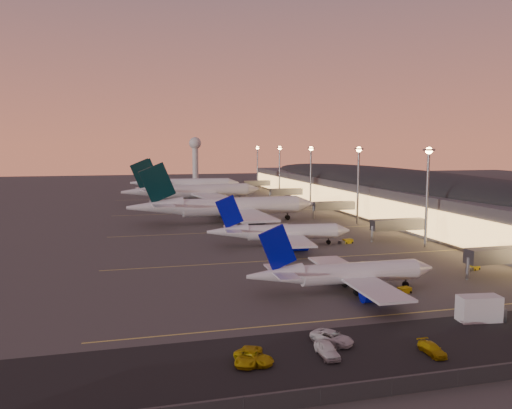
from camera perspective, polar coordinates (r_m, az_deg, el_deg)
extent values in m
plane|color=#43403E|center=(121.88, 4.33, -5.72)|extent=(700.00, 700.00, 0.00)
cylinder|color=silver|center=(93.31, 11.79, -7.60)|extent=(22.21, 4.07, 3.77)
cone|color=silver|center=(99.38, 18.56, -6.93)|extent=(3.63, 3.82, 3.77)
cone|color=silver|center=(87.68, 2.15, -8.08)|extent=(10.06, 3.91, 3.77)
cube|color=silver|center=(93.03, 11.17, -8.05)|extent=(6.86, 31.86, 0.42)
cylinder|color=#060996|center=(99.80, 9.85, -7.76)|extent=(5.04, 2.90, 2.83)
cylinder|color=#060996|center=(87.63, 13.52, -9.91)|extent=(5.04, 2.90, 2.83)
cube|color=#060996|center=(86.69, 2.48, -4.93)|extent=(6.92, 0.66, 8.19)
cube|color=silver|center=(87.86, 2.92, -7.67)|extent=(3.73, 11.49, 0.26)
cylinder|color=black|center=(98.22, 16.72, -8.61)|extent=(0.31, 0.31, 1.49)
cylinder|color=black|center=(98.28, 16.72, -8.73)|extent=(1.07, 0.67, 1.06)
cylinder|color=black|center=(95.58, 10.08, -8.85)|extent=(0.31, 0.31, 1.49)
cylinder|color=black|center=(95.64, 10.08, -8.98)|extent=(1.07, 0.67, 1.06)
cylinder|color=black|center=(90.96, 11.43, -9.69)|extent=(0.31, 0.31, 1.49)
cylinder|color=black|center=(91.02, 11.43, -9.82)|extent=(1.07, 0.67, 1.06)
cylinder|color=silver|center=(132.25, 4.17, -3.14)|extent=(23.96, 6.41, 4.03)
cone|color=silver|center=(135.89, 9.84, -2.95)|extent=(4.21, 4.40, 4.03)
cone|color=silver|center=(129.53, -3.28, -3.11)|extent=(11.05, 5.09, 4.03)
cube|color=silver|center=(132.13, 3.68, -3.45)|extent=(10.28, 34.47, 0.44)
cylinder|color=#060996|center=(139.71, 3.34, -3.46)|extent=(5.63, 3.55, 3.02)
cylinder|color=#060996|center=(125.39, 4.74, -4.65)|extent=(5.63, 3.55, 3.02)
cube|color=#060996|center=(128.79, -3.06, -0.82)|extent=(7.41, 1.35, 8.75)
cube|color=silver|center=(129.55, -2.71, -2.84)|extent=(5.04, 12.55, 0.28)
cylinder|color=black|center=(135.25, 8.28, -4.18)|extent=(0.35, 0.35, 1.59)
cylinder|color=black|center=(135.29, 8.28, -4.27)|extent=(1.19, 0.82, 1.13)
cylinder|color=black|center=(135.07, 3.10, -4.13)|extent=(0.35, 0.35, 1.59)
cylinder|color=black|center=(135.11, 3.10, -4.23)|extent=(1.19, 0.82, 1.13)
cylinder|color=black|center=(129.65, 3.60, -4.60)|extent=(0.35, 0.35, 1.59)
cylinder|color=black|center=(129.70, 3.60, -4.70)|extent=(1.19, 0.82, 1.13)
cylinder|color=silver|center=(172.00, -1.68, -0.19)|extent=(40.66, 7.88, 6.11)
cone|color=silver|center=(179.51, 5.57, 0.08)|extent=(6.78, 6.39, 6.11)
cone|color=silver|center=(166.74, -11.46, -0.27)|extent=(18.51, 6.91, 6.11)
cube|color=silver|center=(171.64, -2.31, -0.56)|extent=(14.32, 59.55, 0.67)
cylinder|color=#54575C|center=(184.72, -2.93, -0.69)|extent=(9.32, 4.98, 4.58)
cylinder|color=#54575C|center=(159.84, -0.69, -1.85)|extent=(9.32, 4.98, 4.58)
cube|color=black|center=(166.07, -11.21, 2.44)|extent=(12.09, 1.45, 13.57)
cube|color=silver|center=(166.85, -10.71, 0.06)|extent=(7.45, 21.54, 0.43)
cylinder|color=black|center=(177.71, 3.62, -1.36)|extent=(0.51, 0.51, 2.45)
cylinder|color=black|center=(177.76, 3.62, -1.48)|extent=(1.76, 1.14, 1.71)
cylinder|color=black|center=(175.87, -3.07, -1.45)|extent=(0.51, 0.51, 2.45)
cylinder|color=black|center=(175.92, -3.07, -1.56)|extent=(1.76, 1.14, 1.71)
cylinder|color=black|center=(167.66, -2.37, -1.85)|extent=(0.51, 0.51, 2.45)
cylinder|color=black|center=(167.71, -2.37, -1.97)|extent=(1.76, 1.14, 1.71)
cylinder|color=silver|center=(230.98, -5.75, 1.55)|extent=(40.59, 12.53, 6.07)
cone|color=silver|center=(239.14, -0.43, 1.76)|extent=(7.38, 7.04, 6.07)
cone|color=silver|center=(223.72, -12.87, 1.44)|extent=(18.87, 8.94, 6.07)
cube|color=silver|center=(230.49, -6.21, 1.27)|extent=(21.07, 59.78, 0.67)
cylinder|color=#54575C|center=(243.35, -6.82, 1.07)|extent=(9.68, 5.97, 4.55)
cylinder|color=#54575C|center=(218.90, -4.86, 0.46)|extent=(9.68, 5.97, 4.55)
cube|color=black|center=(223.32, -12.69, 3.45)|extent=(11.96, 2.85, 13.47)
cube|color=silver|center=(224.06, -12.32, 1.70)|extent=(9.83, 21.89, 0.42)
cylinder|color=black|center=(237.10, -1.86, 0.68)|extent=(0.56, 0.56, 2.43)
cylinder|color=black|center=(237.13, -1.86, 0.60)|extent=(1.85, 1.32, 1.70)
cylinder|color=black|center=(234.47, -6.81, 0.57)|extent=(0.56, 0.56, 2.43)
cylinder|color=black|center=(234.51, -6.81, 0.48)|extent=(1.85, 1.32, 1.70)
cylinder|color=black|center=(226.40, -6.19, 0.36)|extent=(0.56, 0.56, 2.43)
cylinder|color=black|center=(226.44, -6.18, 0.27)|extent=(1.85, 1.32, 1.70)
cylinder|color=silver|center=(282.60, -6.97, 2.41)|extent=(37.70, 8.63, 5.65)
cone|color=silver|center=(284.45, -2.59, 2.48)|extent=(6.46, 6.12, 5.65)
cone|color=silver|center=(282.58, -12.47, 2.44)|extent=(17.28, 6.99, 5.65)
cube|color=silver|center=(282.60, -7.33, 2.20)|extent=(15.20, 55.32, 0.62)
cylinder|color=#54575C|center=(294.77, -7.19, 2.02)|extent=(8.75, 4.90, 4.24)
cylinder|color=#54575C|center=(270.85, -6.96, 1.60)|extent=(8.75, 4.90, 4.24)
cube|color=black|center=(282.11, -12.34, 3.92)|extent=(11.18, 1.74, 12.54)
cube|color=silver|center=(282.43, -12.06, 2.62)|extent=(7.59, 20.09, 0.40)
cylinder|color=black|center=(284.10, -3.79, 1.66)|extent=(0.49, 0.49, 2.26)
cylinder|color=black|center=(284.13, -3.79, 1.60)|extent=(1.66, 1.11, 1.58)
cylinder|color=black|center=(286.74, -7.60, 1.67)|extent=(0.49, 0.49, 2.26)
cylinder|color=black|center=(286.77, -7.59, 1.60)|extent=(1.66, 1.11, 1.58)
cylinder|color=black|center=(278.87, -7.53, 1.52)|extent=(0.49, 0.49, 2.26)
cylinder|color=black|center=(278.90, -7.53, 1.46)|extent=(1.66, 1.11, 1.58)
cube|color=#4C4C50|center=(211.55, 14.05, 1.05)|extent=(40.00, 255.00, 12.00)
ellipsoid|color=black|center=(211.06, 14.10, 2.67)|extent=(39.00, 253.00, 10.92)
cube|color=#F7B761|center=(202.87, 9.02, 0.65)|extent=(0.40, 244.80, 8.00)
cube|color=#54575C|center=(111.92, 26.37, -5.18)|extent=(16.00, 3.20, 3.00)
cylinder|color=gray|center=(107.43, 23.04, -6.75)|extent=(0.70, 0.70, 4.40)
cube|color=#54575C|center=(144.03, 15.99, -2.21)|extent=(16.00, 3.20, 3.00)
cylinder|color=gray|center=(140.57, 13.14, -3.29)|extent=(0.70, 0.70, 4.40)
cube|color=#54575C|center=(183.89, 8.93, -0.13)|extent=(16.00, 3.20, 3.00)
cylinder|color=gray|center=(181.19, 6.59, -0.93)|extent=(0.70, 0.70, 4.40)
cube|color=#54575C|center=(237.03, 3.50, 1.47)|extent=(16.00, 3.20, 3.00)
cylinder|color=gray|center=(234.95, 1.64, 0.87)|extent=(0.70, 0.70, 4.40)
cube|color=#54575C|center=(290.67, 0.13, 2.46)|extent=(16.00, 3.20, 3.00)
cylinder|color=gray|center=(288.97, -1.41, 1.98)|extent=(0.70, 0.70, 4.40)
cylinder|color=gray|center=(135.64, 18.95, 0.56)|extent=(0.70, 0.70, 25.00)
cube|color=gray|center=(134.94, 19.16, 5.92)|extent=(2.20, 2.20, 0.50)
sphere|color=#FFBF65|center=(134.94, 19.16, 5.84)|extent=(1.80, 1.80, 1.80)
cylinder|color=gray|center=(170.34, 11.58, 1.98)|extent=(0.70, 0.70, 25.00)
cube|color=gray|center=(169.78, 11.69, 6.25)|extent=(2.20, 2.20, 0.50)
sphere|color=#FFBF65|center=(169.79, 11.68, 6.18)|extent=(1.80, 1.80, 1.80)
cylinder|color=gray|center=(211.63, 6.27, 2.98)|extent=(0.70, 0.70, 25.00)
cube|color=gray|center=(211.18, 6.31, 6.42)|extent=(2.20, 2.20, 0.50)
sphere|color=#FFBF65|center=(211.18, 6.31, 6.37)|extent=(1.80, 1.80, 1.80)
cylinder|color=gray|center=(254.18, 2.71, 3.64)|extent=(0.70, 0.70, 25.00)
cube|color=gray|center=(253.81, 2.72, 6.51)|extent=(2.20, 2.20, 0.50)
sphere|color=#FFBF65|center=(253.81, 2.72, 6.46)|extent=(1.80, 1.80, 1.80)
cylinder|color=gray|center=(297.45, 0.17, 4.10)|extent=(0.70, 0.70, 25.00)
cube|color=gray|center=(297.13, 0.17, 6.55)|extent=(2.20, 2.20, 0.50)
sphere|color=#FFBF65|center=(297.14, 0.17, 6.51)|extent=(1.80, 1.80, 1.80)
cylinder|color=silver|center=(376.06, -6.94, 4.68)|extent=(4.40, 4.40, 26.00)
sphere|color=silver|center=(375.83, -6.97, 6.97)|extent=(9.00, 9.00, 9.00)
cube|color=black|center=(73.25, 18.92, -14.65)|extent=(260.00, 16.00, 0.01)
cube|color=#D8C659|center=(82.06, 14.63, -12.15)|extent=(90.00, 0.36, 0.00)
cube|color=#D8C659|center=(117.27, 5.12, -6.22)|extent=(90.00, 0.36, 0.00)
cube|color=#D8C659|center=(154.83, 0.20, -3.01)|extent=(90.00, 0.36, 0.00)
cube|color=#D8C659|center=(198.22, -3.06, -0.87)|extent=(90.00, 0.36, 0.00)
cube|color=#D8C659|center=(252.03, -5.50, 0.74)|extent=(90.00, 0.36, 0.00)
cube|color=#2D2D30|center=(64.00, 25.10, -17.18)|extent=(124.00, 0.08, 1.90)
cylinder|color=#2D2D30|center=(52.38, -1.41, -22.12)|extent=(0.12, 0.12, 2.00)
cylinder|color=#2D2D30|center=(54.50, 7.40, -20.95)|extent=(0.12, 0.12, 2.00)
cylinder|color=#2D2D30|center=(57.66, 15.26, -19.51)|extent=(0.12, 0.12, 2.00)
cylinder|color=#2D2D30|center=(61.70, 22.08, -17.96)|extent=(0.12, 0.12, 2.00)
cube|color=#C1A20A|center=(94.52, 16.59, -9.35)|extent=(2.48, 1.81, 1.04)
cube|color=#54575C|center=(93.48, 15.80, -9.60)|extent=(1.52, 1.45, 0.75)
cylinder|color=black|center=(95.66, 16.69, -9.36)|extent=(0.44, 0.24, 0.41)
cylinder|color=black|center=(94.65, 17.27, -9.55)|extent=(0.44, 0.24, 0.41)
cylinder|color=black|center=(94.57, 15.91, -9.52)|extent=(0.44, 0.24, 0.41)
cylinder|color=black|center=(93.56, 16.48, -9.71)|extent=(0.44, 0.24, 0.41)
cube|color=#C1A20A|center=(116.68, 23.69, -6.59)|extent=(2.54, 2.06, 1.01)
cube|color=#54575C|center=(115.34, 23.25, -6.79)|extent=(1.62, 1.56, 0.73)
cylinder|color=black|center=(117.79, 23.60, -6.61)|extent=(0.44, 0.30, 0.40)
cylinder|color=black|center=(117.10, 24.18, -6.72)|extent=(0.44, 0.30, 0.40)
cylinder|color=black|center=(116.41, 23.17, -6.75)|extent=(0.44, 0.30, 0.40)
cylinder|color=black|center=(115.72, 23.75, -6.85)|extent=(0.44, 0.30, 0.40)
cube|color=#C1A20A|center=(137.43, 10.45, -4.14)|extent=(2.77, 2.03, 1.15)
cube|color=#54575C|center=(136.37, 9.80, -4.28)|extent=(1.70, 1.62, 0.84)
cylinder|color=black|center=(138.66, 10.57, -4.19)|extent=(0.49, 0.27, 0.46)
cylinder|color=black|center=(137.42, 10.95, -4.30)|extent=(0.49, 0.27, 0.46)
cylinder|color=black|center=(137.57, 9.93, -4.26)|extent=(0.49, 0.27, 0.46)
cylinder|color=black|center=(136.32, 10.32, -4.37)|extent=(0.49, 0.27, 0.46)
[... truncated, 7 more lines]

